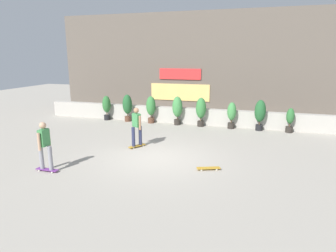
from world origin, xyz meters
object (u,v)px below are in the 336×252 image
Objects in this scene: potted_plant_5 at (232,114)px; potted_plant_6 at (260,113)px; potted_plant_2 at (151,107)px; potted_plant_3 at (177,108)px; skateboard_near_camera at (208,168)px; potted_plant_7 at (290,119)px; potted_plant_0 at (107,106)px; skater_by_wall_right at (137,126)px; potted_plant_1 at (127,106)px; potted_plant_4 at (201,110)px; skater_mid_plaza at (45,144)px.

potted_plant_5 is 0.88× the size of potted_plant_6.
potted_plant_2 is 1.56m from potted_plant_3.
potted_plant_7 is at bearing 63.62° from skateboard_near_camera.
potted_plant_3 is at bearing 0.00° from potted_plant_2.
potted_plant_0 is at bearing 180.00° from potted_plant_5.
potted_plant_2 is 1.89× the size of skateboard_near_camera.
potted_plant_7 is at bearing 0.00° from potted_plant_0.
potted_plant_2 is 4.53m from potted_plant_5.
skateboard_near_camera is (3.31, -1.64, -0.88)m from skater_by_wall_right.
potted_plant_4 is at bearing 0.00° from potted_plant_1.
potted_plant_2 is 1.10× the size of potted_plant_5.
potted_plant_1 is 1.27× the size of potted_plant_7.
potted_plant_1 is 1.13× the size of potted_plant_5.
potted_plant_5 is at bearing 55.92° from skater_mid_plaza.
skater_mid_plaza reaches higher than potted_plant_1.
skater_mid_plaza is at bearing -75.69° from potted_plant_0.
potted_plant_5 is at bearing -0.00° from potted_plant_0.
skateboard_near_camera is (2.79, -6.17, -0.87)m from potted_plant_3.
potted_plant_6 is at bearing 75.41° from skateboard_near_camera.
potted_plant_1 reaches higher than potted_plant_5.
potted_plant_0 is 10.23m from potted_plant_7.
potted_plant_2 is at bearing -0.00° from potted_plant_1.
potted_plant_1 is 4.35m from potted_plant_4.
potted_plant_0 is 1.78× the size of skateboard_near_camera.
potted_plant_3 is at bearing 180.00° from potted_plant_6.
potted_plant_3 is 1.95× the size of skateboard_near_camera.
potted_plant_4 is at bearing 0.00° from potted_plant_3.
skater_mid_plaza is at bearing -95.86° from potted_plant_2.
potted_plant_0 is at bearing 180.00° from potted_plant_3.
skater_by_wall_right reaches higher than potted_plant_0.
potted_plant_2 is (2.82, -0.00, 0.06)m from potted_plant_0.
potted_plant_5 is at bearing 88.34° from skateboard_near_camera.
potted_plant_3 is 2.97m from potted_plant_5.
potted_plant_2 is at bearing -180.00° from potted_plant_4.
potted_plant_6 is (3.07, 0.00, 0.01)m from potted_plant_4.
potted_plant_1 is 0.93× the size of skater_by_wall_right.
potted_plant_2 is at bearing -180.00° from potted_plant_3.
skateboard_near_camera is at bearing -40.70° from potted_plant_0.
skater_by_wall_right reaches higher than potted_plant_6.
potted_plant_4 is 1.13× the size of potted_plant_5.
potted_plant_6 is at bearing 0.00° from potted_plant_0.
potted_plant_3 reaches higher than potted_plant_0.
skater_by_wall_right is 2.08× the size of skateboard_near_camera.
potted_plant_2 is at bearing -180.00° from potted_plant_7.
potted_plant_1 is 3.03m from potted_plant_3.
skater_by_wall_right is (2.50, -4.53, 0.01)m from potted_plant_1.
potted_plant_5 is at bearing 0.00° from potted_plant_2.
potted_plant_0 is at bearing 130.43° from skater_by_wall_right.
potted_plant_0 is 0.91× the size of potted_plant_6.
potted_plant_0 is at bearing 139.30° from skateboard_near_camera.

